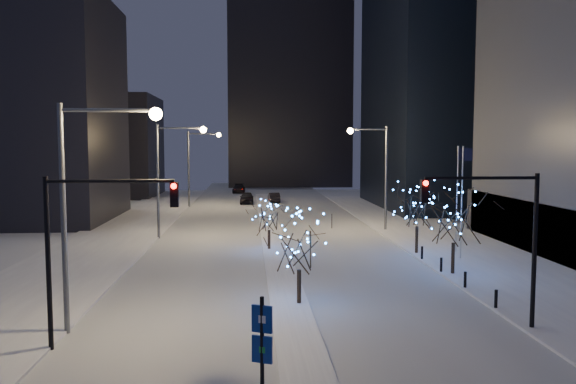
{
  "coord_description": "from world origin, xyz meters",
  "views": [
    {
      "loc": [
        -2.01,
        -22.55,
        8.23
      ],
      "look_at": [
        0.64,
        15.76,
        5.0
      ],
      "focal_mm": 35.0,
      "sensor_mm": 36.0,
      "label": 1
    }
  ],
  "objects": [
    {
      "name": "filler_west_far",
      "position": [
        -26.0,
        70.0,
        8.0
      ],
      "size": [
        18.0,
        16.0,
        16.0
      ],
      "primitive_type": "cube",
      "color": "black",
      "rests_on": "ground"
    },
    {
      "name": "wayfinding_sign",
      "position": [
        -1.65,
        -6.0,
        2.25
      ],
      "size": [
        0.63,
        0.34,
        3.67
      ],
      "rotation": [
        0.0,
        0.0,
        -0.41
      ],
      "color": "black",
      "rests_on": "ground"
    },
    {
      "name": "street_lamp_w_mid",
      "position": [
        -8.94,
        27.0,
        6.5
      ],
      "size": [
        4.4,
        0.56,
        10.0
      ],
      "color": "#595E66",
      "rests_on": "ground"
    },
    {
      "name": "car_mid",
      "position": [
        1.5,
        57.6,
        0.7
      ],
      "size": [
        1.69,
        4.32,
        1.4
      ],
      "primitive_type": "imported",
      "rotation": [
        0.0,
        0.0,
        3.19
      ],
      "color": "black",
      "rests_on": "ground"
    },
    {
      "name": "street_lamp_w_near",
      "position": [
        -8.94,
        2.0,
        6.5
      ],
      "size": [
        4.4,
        0.56,
        10.0
      ],
      "color": "#595E66",
      "rests_on": "ground"
    },
    {
      "name": "traffic_signal_east",
      "position": [
        8.94,
        1.0,
        4.76
      ],
      "size": [
        5.26,
        0.43,
        7.0
      ],
      "color": "black",
      "rests_on": "ground"
    },
    {
      "name": "holiday_tree_median_far",
      "position": [
        -0.5,
        20.68,
        2.67
      ],
      "size": [
        2.85,
        2.85,
        3.79
      ],
      "color": "black",
      "rests_on": "median"
    },
    {
      "name": "ground",
      "position": [
        0.0,
        0.0,
        0.0
      ],
      "size": [
        160.0,
        160.0,
        0.0
      ],
      "primitive_type": "plane",
      "color": "silver",
      "rests_on": "ground"
    },
    {
      "name": "car_far",
      "position": [
        -3.83,
        74.07,
        0.74
      ],
      "size": [
        2.2,
        5.13,
        1.47
      ],
      "primitive_type": "imported",
      "rotation": [
        0.0,
        0.0,
        -0.03
      ],
      "color": "black",
      "rests_on": "ground"
    },
    {
      "name": "median",
      "position": [
        0.0,
        30.0,
        0.07
      ],
      "size": [
        2.0,
        80.0,
        0.15
      ],
      "primitive_type": "cube",
      "color": "white",
      "rests_on": "ground"
    },
    {
      "name": "holiday_tree_plaza_far",
      "position": [
        10.5,
        18.3,
        3.6
      ],
      "size": [
        5.03,
        5.03,
        5.2
      ],
      "color": "black",
      "rests_on": "east_sidewalk"
    },
    {
      "name": "filler_west_near",
      "position": [
        -28.0,
        40.0,
        12.0
      ],
      "size": [
        22.0,
        18.0,
        24.0
      ],
      "primitive_type": "cube",
      "color": "black",
      "rests_on": "ground"
    },
    {
      "name": "car_near",
      "position": [
        -2.38,
        56.32,
        0.8
      ],
      "size": [
        1.96,
        4.74,
        1.61
      ],
      "primitive_type": "imported",
      "rotation": [
        0.0,
        0.0,
        -0.01
      ],
      "color": "black",
      "rests_on": "ground"
    },
    {
      "name": "horizon_block",
      "position": [
        6.0,
        92.0,
        21.0
      ],
      "size": [
        24.0,
        14.0,
        42.0
      ],
      "primitive_type": "cube",
      "color": "black",
      "rests_on": "ground"
    },
    {
      "name": "street_lamp_east",
      "position": [
        10.08,
        30.0,
        6.45
      ],
      "size": [
        3.9,
        0.56,
        10.0
      ],
      "color": "#595E66",
      "rests_on": "ground"
    },
    {
      "name": "road",
      "position": [
        0.0,
        35.0,
        0.01
      ],
      "size": [
        20.0,
        130.0,
        0.02
      ],
      "primitive_type": "cube",
      "color": "silver",
      "rests_on": "ground"
    },
    {
      "name": "flagpoles",
      "position": [
        13.37,
        17.25,
        4.8
      ],
      "size": [
        1.35,
        2.6,
        8.0
      ],
      "color": "silver",
      "rests_on": "east_sidewalk"
    },
    {
      "name": "holiday_tree_median_near",
      "position": [
        0.5,
        5.53,
        3.23
      ],
      "size": [
        3.99,
        3.99,
        4.72
      ],
      "color": "black",
      "rests_on": "median"
    },
    {
      "name": "west_sidewalk",
      "position": [
        -14.0,
        20.0,
        0.07
      ],
      "size": [
        8.0,
        90.0,
        0.15
      ],
      "primitive_type": "cube",
      "color": "white",
      "rests_on": "ground"
    },
    {
      "name": "holiday_tree_plaza_near",
      "position": [
        10.77,
        11.49,
        3.88
      ],
      "size": [
        5.77,
        5.77,
        5.87
      ],
      "color": "black",
      "rests_on": "east_sidewalk"
    },
    {
      "name": "traffic_signal_west",
      "position": [
        -8.44,
        -0.0,
        4.76
      ],
      "size": [
        5.26,
        0.43,
        7.0
      ],
      "color": "black",
      "rests_on": "ground"
    },
    {
      "name": "street_lamp_w_far",
      "position": [
        -8.94,
        52.0,
        6.5
      ],
      "size": [
        4.4,
        0.56,
        10.0
      ],
      "color": "#595E66",
      "rests_on": "ground"
    },
    {
      "name": "bollards",
      "position": [
        10.2,
        10.0,
        0.6
      ],
      "size": [
        0.16,
        12.16,
        0.9
      ],
      "color": "black",
      "rests_on": "east_sidewalk"
    },
    {
      "name": "east_sidewalk",
      "position": [
        15.0,
        20.0,
        0.07
      ],
      "size": [
        10.0,
        90.0,
        0.15
      ],
      "primitive_type": "cube",
      "color": "white",
      "rests_on": "ground"
    }
  ]
}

